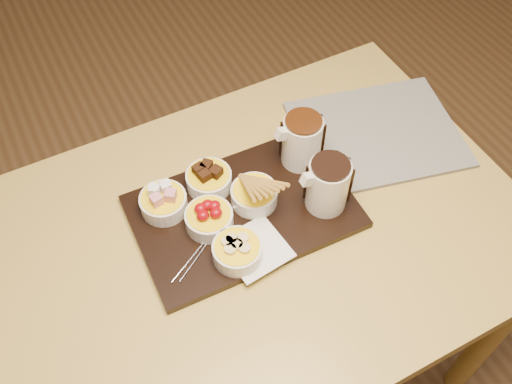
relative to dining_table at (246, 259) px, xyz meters
name	(u,v)px	position (x,y,z in m)	size (l,w,h in m)	color
ground	(249,364)	(0.00, 0.00, -0.65)	(5.00, 5.00, 0.00)	brown
dining_table	(246,259)	(0.00, 0.00, 0.00)	(1.20, 0.80, 0.75)	gold
serving_board	(244,211)	(0.02, 0.05, 0.11)	(0.46, 0.30, 0.02)	black
napkin	(255,249)	(0.00, -0.05, 0.12)	(0.12, 0.12, 0.00)	white
bowl_marshmallows	(164,203)	(-0.13, 0.13, 0.14)	(0.10, 0.10, 0.04)	silver
bowl_cake	(209,180)	(-0.02, 0.14, 0.14)	(0.10, 0.10, 0.04)	silver
bowl_strawberries	(209,219)	(-0.06, 0.05, 0.14)	(0.10, 0.10, 0.04)	silver
bowl_biscotti	(254,195)	(0.05, 0.06, 0.14)	(0.10, 0.10, 0.04)	silver
bowl_bananas	(237,251)	(-0.04, -0.05, 0.14)	(0.10, 0.10, 0.04)	silver
pitcher_dark_chocolate	(328,185)	(0.18, -0.02, 0.18)	(0.09, 0.09, 0.12)	silver
pitcher_milk_chocolate	(302,141)	(0.20, 0.11, 0.18)	(0.09, 0.09, 0.12)	silver
fondue_skewers	(210,234)	(-0.07, 0.02, 0.12)	(0.26, 0.03, 0.01)	silver
newspaper	(377,134)	(0.41, 0.11, 0.10)	(0.38, 0.30, 0.01)	beige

